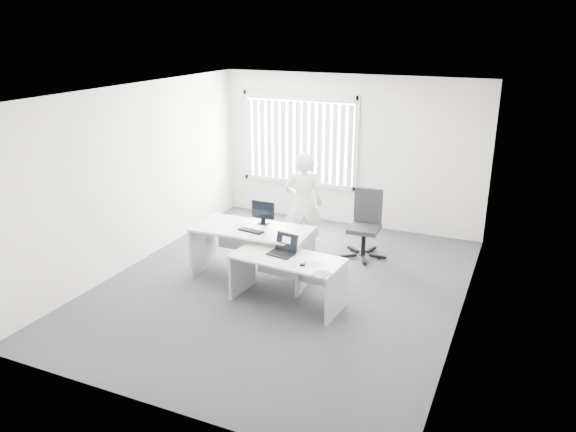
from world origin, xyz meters
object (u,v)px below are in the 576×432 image
at_px(desk_far, 252,242).
at_px(person, 303,204).
at_px(desk_near, 287,270).
at_px(office_chair, 364,236).
at_px(monitor, 263,213).
at_px(laptop, 281,246).

distance_m(desk_far, person, 1.26).
bearing_deg(desk_far, desk_near, -36.12).
bearing_deg(office_chair, person, -164.48).
relative_size(person, monitor, 4.74).
xyz_separation_m(desk_near, person, (-0.49, 1.72, 0.37)).
height_order(person, laptop, person).
distance_m(desk_near, monitor, 1.17).
height_order(office_chair, monitor, monitor).
bearing_deg(person, desk_far, 49.73).
bearing_deg(laptop, person, 111.28).
distance_m(laptop, monitor, 0.97).
distance_m(desk_near, desk_far, 0.99).
relative_size(desk_far, laptop, 5.24).
xyz_separation_m(desk_near, office_chair, (0.47, 2.04, -0.15)).
relative_size(laptop, monitor, 0.93).
distance_m(desk_near, laptop, 0.35).
bearing_deg(desk_near, monitor, 138.80).
bearing_deg(desk_near, person, 110.54).
bearing_deg(office_chair, desk_far, -133.61).
relative_size(office_chair, monitor, 3.04).
relative_size(desk_far, office_chair, 1.59).
relative_size(person, laptop, 5.12).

